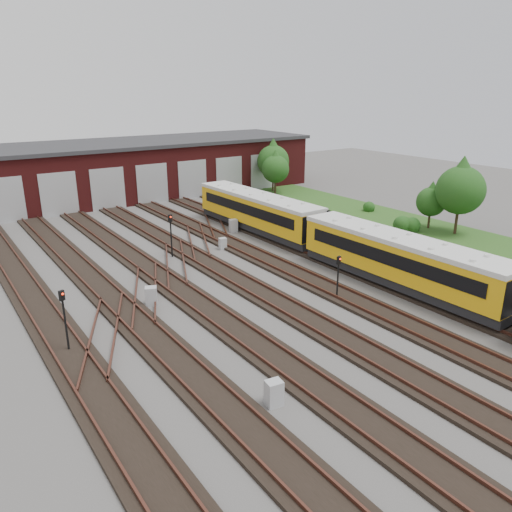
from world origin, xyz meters
TOP-DOWN VIEW (x-y plane):
  - ground at (0.00, 0.00)m, footprint 120.00×120.00m
  - track_network at (-0.17, 0.59)m, footprint 30.40×70.00m
  - maintenance_shed at (-0.01, 39.97)m, footprint 51.00×12.50m
  - grass_verge at (19.00, 10.00)m, footprint 8.00×55.00m
  - metro_train at (6.00, 1.86)m, footprint 3.01×47.14m
  - signal_mast_0 at (-13.93, 5.45)m, footprint 0.29×0.27m
  - signal_mast_1 at (1.46, 2.74)m, footprint 0.27×0.26m
  - signal_mast_2 at (-3.37, 15.86)m, footprint 0.28×0.27m
  - signal_mast_3 at (7.45, 10.22)m, footprint 0.33×0.32m
  - relay_cabinet_0 at (-8.19, -3.74)m, footprint 0.74×0.65m
  - relay_cabinet_1 at (-8.30, 8.41)m, footprint 0.86×0.81m
  - relay_cabinet_2 at (0.81, 15.28)m, footprint 0.62×0.54m
  - relay_cabinet_3 at (6.03, 10.98)m, footprint 0.57×0.49m
  - relay_cabinet_4 at (4.24, 19.13)m, footprint 0.80×0.71m
  - tree_0 at (18.18, 32.00)m, footprint 3.94×3.94m
  - tree_1 at (17.16, 30.15)m, footprint 3.28×3.28m
  - tree_2 at (20.05, 7.32)m, footprint 4.18×4.18m
  - tree_3 at (19.68, 9.86)m, footprint 2.66×2.66m
  - bush_0 at (16.91, 10.61)m, footprint 1.66×1.66m
  - bush_1 at (17.51, 10.04)m, footprint 1.56×1.56m
  - bush_2 at (20.12, 17.66)m, footprint 1.23×1.23m

SIDE VIEW (x-z plane):
  - ground at x=0.00m, z-range 0.00..0.00m
  - grass_verge at x=19.00m, z-range 0.00..0.05m
  - track_network at x=-0.17m, z-range -0.06..0.27m
  - relay_cabinet_3 at x=6.03m, z-range 0.00..0.90m
  - relay_cabinet_2 at x=0.81m, z-range 0.00..0.94m
  - relay_cabinet_0 at x=-8.19m, z-range 0.00..1.12m
  - relay_cabinet_1 at x=-8.30m, z-range 0.00..1.15m
  - relay_cabinet_4 at x=4.24m, z-range 0.00..1.15m
  - bush_2 at x=20.12m, z-range 0.00..1.23m
  - bush_1 at x=17.51m, z-range 0.00..1.56m
  - bush_0 at x=16.91m, z-range 0.00..1.66m
  - signal_mast_1 at x=1.46m, z-range 0.41..3.19m
  - metro_train at x=6.00m, z-range 0.37..3.49m
  - signal_mast_0 at x=-13.93m, z-range 0.45..3.74m
  - signal_mast_3 at x=7.45m, z-range 0.48..3.78m
  - signal_mast_2 at x=-3.37m, z-range 0.48..3.82m
  - tree_3 at x=19.68m, z-range 0.63..5.04m
  - maintenance_shed at x=-0.01m, z-range 0.03..6.38m
  - tree_1 at x=17.16m, z-range 0.77..6.21m
  - tree_0 at x=18.18m, z-range 0.93..7.46m
  - tree_2 at x=20.05m, z-range 0.99..7.91m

